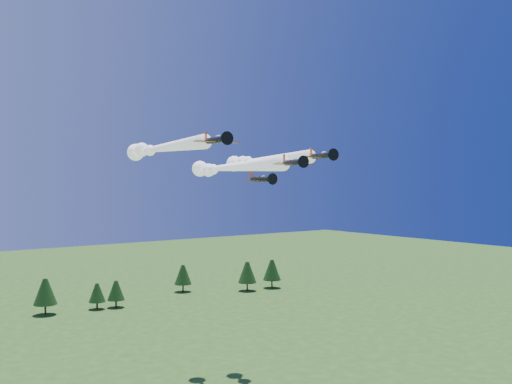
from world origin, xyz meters
TOP-DOWN VIEW (x-y plane):
  - plane_lead at (6.32, 21.73)m, footprint 17.17×52.59m
  - plane_left at (-6.58, 26.72)m, footprint 10.23×44.83m
  - plane_right at (15.91, 23.29)m, footprint 14.20×45.03m
  - plane_slot at (2.82, 5.85)m, footprint 7.28×7.90m
  - treeline at (3.97, 107.92)m, footprint 175.23×21.59m

SIDE VIEW (x-z plane):
  - treeline at x=3.97m, z-range 0.84..12.42m
  - plane_slot at x=2.82m, z-range 41.49..44.04m
  - plane_lead at x=6.32m, z-range 43.43..47.13m
  - plane_right at x=15.91m, z-range 45.07..48.77m
  - plane_left at x=-6.58m, z-range 47.15..50.85m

